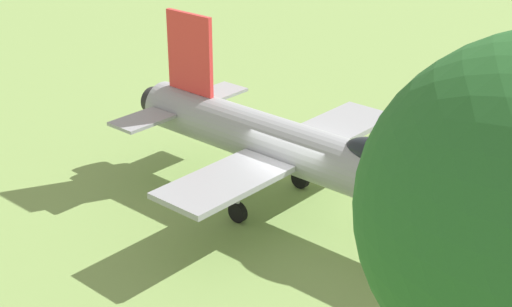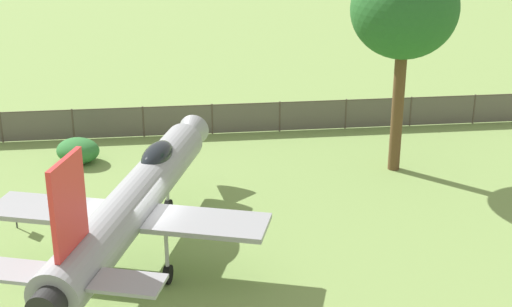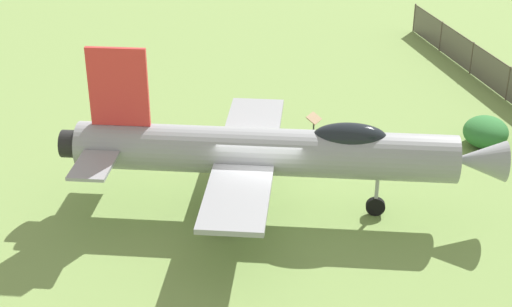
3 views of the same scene
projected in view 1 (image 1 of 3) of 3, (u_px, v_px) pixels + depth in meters
The scene contains 3 objects.
ground_plane at pixel (301, 216), 21.45m from camera, with size 200.00×200.00×0.00m, color #75934C.
display_jet at pixel (313, 153), 20.38m from camera, with size 13.38×8.94×5.22m.
info_plaque at pixel (433, 150), 23.62m from camera, with size 0.51×0.67×1.14m.
Camera 1 is at (-14.47, 12.11, 10.44)m, focal length 52.39 mm.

